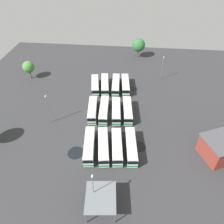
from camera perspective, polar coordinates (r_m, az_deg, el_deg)
name	(u,v)px	position (r m, az deg, el deg)	size (l,w,h in m)	color
ground_plane	(110,115)	(68.26, -0.49, -0.74)	(106.72, 106.72, 0.00)	#333335
bus_row0_slot0	(95,85)	(78.83, -4.44, 7.03)	(10.67, 4.26, 3.47)	silver
bus_row0_slot1	(105,85)	(78.94, -1.87, 7.19)	(11.46, 4.00, 3.47)	silver
bus_row0_slot2	(116,85)	(78.80, 1.02, 7.14)	(11.30, 3.13, 3.47)	silver
bus_row0_slot3	(125,85)	(79.04, 3.55, 7.18)	(11.00, 3.60, 3.47)	silver
bus_row1_slot0	(93,110)	(67.55, -5.11, 0.58)	(10.95, 3.69, 3.47)	silver
bus_row1_slot1	(104,110)	(67.21, -2.09, 0.51)	(11.49, 3.19, 3.47)	silver
bus_row1_slot2	(116,111)	(66.91, 1.12, 0.32)	(10.71, 3.48, 3.47)	silver
bus_row1_slot3	(128,110)	(67.25, 4.12, 0.44)	(11.06, 3.57, 3.47)	silver
bus_row2_slot0	(90,146)	(57.00, -5.94, -8.79)	(11.51, 3.88, 3.47)	silver
bus_row2_slot1	(103,146)	(56.58, -2.28, -9.02)	(11.39, 4.23, 3.47)	silver
bus_row2_slot2	(117,146)	(56.51, 1.31, -9.07)	(11.03, 3.81, 3.47)	silver
bus_row2_slot3	(131,146)	(56.73, 5.04, -9.01)	(11.44, 3.70, 3.47)	silver
maintenance_shelter	(101,198)	(46.49, -3.00, -21.59)	(7.74, 6.84, 3.86)	slate
lamp_post_near_entrance	(162,67)	(85.53, 13.08, 11.40)	(0.56, 0.28, 9.27)	slate
lamp_post_mid_lot	(48,109)	(64.94, -16.45, 0.89)	(0.56, 0.28, 9.73)	slate
lamp_post_by_building	(93,189)	(45.71, -4.94, -19.47)	(0.56, 0.28, 9.59)	slate
tree_northwest	(29,67)	(89.82, -21.15, 11.03)	(4.45, 4.45, 7.16)	brown
tree_south_edge	(139,45)	(100.98, 7.03, 17.08)	(5.69, 5.69, 8.64)	brown
puddle_between_rows	(133,89)	(80.29, 5.57, 6.07)	(3.54, 3.54, 0.01)	black
puddle_front_lane	(76,153)	(58.30, -9.52, -10.56)	(4.35, 4.35, 0.01)	black
puddle_near_shelter	(128,132)	(62.88, 4.22, -5.23)	(1.73, 1.73, 0.01)	black
puddle_centre_drain	(121,130)	(63.25, 2.32, -4.80)	(3.92, 3.92, 0.01)	black
puddle_back_corner	(139,147)	(59.32, 7.11, -9.05)	(3.90, 3.90, 0.01)	black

